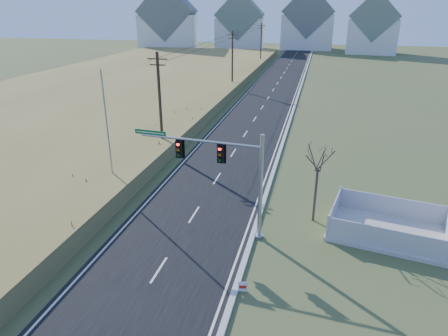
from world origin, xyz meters
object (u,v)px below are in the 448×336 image
at_px(traffic_signal_mast, 230,171).
at_px(open_sign, 243,287).
at_px(fence_enclosure, 387,230).
at_px(bare_tree, 319,157).
at_px(flagpole, 109,144).

distance_m(traffic_signal_mast, open_sign, 6.54).
xyz_separation_m(fence_enclosure, bare_tree, (-4.34, 0.68, 3.98)).
bearing_deg(bare_tree, fence_enclosure, -8.93).
distance_m(fence_enclosure, flagpole, 19.25).
bearing_deg(bare_tree, open_sign, -111.46).
distance_m(traffic_signal_mast, bare_tree, 5.54).
bearing_deg(bare_tree, flagpole, 174.79).
height_order(traffic_signal_mast, bare_tree, traffic_signal_mast).
relative_size(fence_enclosure, open_sign, 13.51).
xyz_separation_m(traffic_signal_mast, flagpole, (-9.68, 3.97, -0.48)).
bearing_deg(traffic_signal_mast, fence_enclosure, 16.96).
xyz_separation_m(fence_enclosure, flagpole, (-18.88, 2.01, 3.20)).
height_order(fence_enclosure, bare_tree, bare_tree).
bearing_deg(open_sign, bare_tree, 55.25).
bearing_deg(open_sign, fence_enclosure, 30.42).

